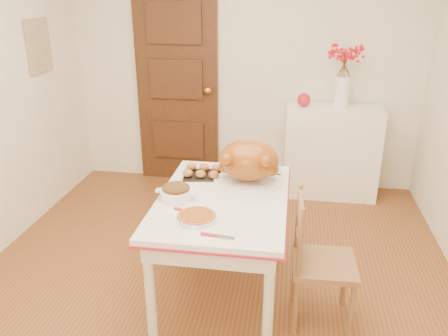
% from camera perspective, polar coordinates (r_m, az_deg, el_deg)
% --- Properties ---
extents(floor, '(3.50, 4.00, 0.00)m').
position_cam_1_polar(floor, '(3.28, -1.71, -15.21)').
color(floor, brown).
rests_on(floor, ground).
extents(wall_back, '(3.50, 0.00, 2.50)m').
position_cam_1_polar(wall_back, '(4.66, 2.67, 12.80)').
color(wall_back, white).
rests_on(wall_back, ground).
extents(door_back, '(0.85, 0.06, 2.06)m').
position_cam_1_polar(door_back, '(4.80, -5.90, 10.30)').
color(door_back, '#33190F').
rests_on(door_back, ground).
extents(photo_board, '(0.03, 0.35, 0.45)m').
position_cam_1_polar(photo_board, '(4.41, -22.27, 14.04)').
color(photo_board, tan).
rests_on(photo_board, ground).
extents(sideboard, '(0.90, 0.40, 0.90)m').
position_cam_1_polar(sideboard, '(4.63, 13.30, 1.98)').
color(sideboard, white).
rests_on(sideboard, floor).
extents(kitchen_table, '(0.84, 1.22, 0.73)m').
position_cam_1_polar(kitchen_table, '(3.07, -0.14, -9.82)').
color(kitchen_table, silver).
rests_on(kitchen_table, floor).
extents(chair_oak, '(0.39, 0.39, 0.86)m').
position_cam_1_polar(chair_oak, '(2.87, 12.48, -11.34)').
color(chair_oak, brown).
rests_on(chair_oak, floor).
extents(berry_vase, '(0.32, 0.32, 0.61)m').
position_cam_1_polar(berry_vase, '(4.45, 14.78, 11.18)').
color(berry_vase, white).
rests_on(berry_vase, sideboard).
extents(apple, '(0.13, 0.13, 0.13)m').
position_cam_1_polar(apple, '(4.47, 10.00, 8.45)').
color(apple, '#B31A27').
rests_on(apple, sideboard).
extents(turkey_platter, '(0.56, 0.49, 0.30)m').
position_cam_1_polar(turkey_platter, '(3.05, 3.09, 0.65)').
color(turkey_platter, '#8C4F0D').
rests_on(turkey_platter, kitchen_table).
extents(pumpkin_pie, '(0.25, 0.25, 0.05)m').
position_cam_1_polar(pumpkin_pie, '(2.62, -3.48, -6.05)').
color(pumpkin_pie, '#934A16').
rests_on(pumpkin_pie, kitchen_table).
extents(stuffing_dish, '(0.30, 0.26, 0.10)m').
position_cam_1_polar(stuffing_dish, '(2.87, -6.05, -2.98)').
color(stuffing_dish, '#5C3511').
rests_on(stuffing_dish, kitchen_table).
extents(rolls_tray, '(0.29, 0.24, 0.07)m').
position_cam_1_polar(rolls_tray, '(3.20, -2.72, -0.45)').
color(rolls_tray, '#9C5728').
rests_on(rolls_tray, kitchen_table).
extents(pie_server, '(0.19, 0.08, 0.01)m').
position_cam_1_polar(pie_server, '(2.46, -0.84, -8.54)').
color(pie_server, silver).
rests_on(pie_server, kitchen_table).
extents(carving_knife, '(0.24, 0.12, 0.01)m').
position_cam_1_polar(carving_knife, '(2.71, -4.16, -5.55)').
color(carving_knife, silver).
rests_on(carving_knife, kitchen_table).
extents(drinking_glass, '(0.07, 0.07, 0.10)m').
position_cam_1_polar(drinking_glass, '(3.31, 2.68, 0.61)').
color(drinking_glass, white).
rests_on(drinking_glass, kitchen_table).
extents(shaker_pair, '(0.09, 0.04, 0.08)m').
position_cam_1_polar(shaker_pair, '(3.25, 6.48, -0.08)').
color(shaker_pair, white).
rests_on(shaker_pair, kitchen_table).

